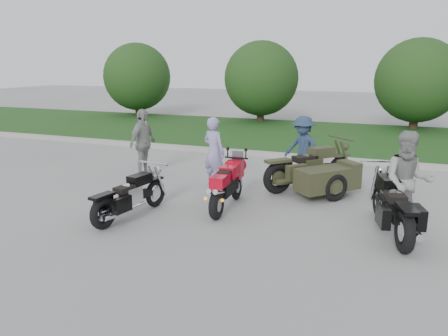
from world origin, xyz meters
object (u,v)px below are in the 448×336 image
(cruiser_right, at_px, (393,208))
(cruiser_sidecar, at_px, (318,175))
(person_grey, at_px, (407,181))
(person_stripe, at_px, (214,152))
(person_denim, at_px, (303,148))
(person_back, at_px, (143,143))
(cruiser_left, at_px, (128,198))
(sportbike_red, at_px, (227,184))

(cruiser_right, relative_size, cruiser_sidecar, 1.03)
(cruiser_right, xyz_separation_m, person_grey, (0.20, 0.34, 0.42))
(person_stripe, bearing_deg, person_denim, -122.42)
(cruiser_sidecar, distance_m, person_back, 4.64)
(cruiser_left, xyz_separation_m, cruiser_right, (4.77, 0.97, 0.07))
(cruiser_left, relative_size, person_grey, 1.15)
(cruiser_left, bearing_deg, cruiser_sidecar, 52.06)
(cruiser_sidecar, xyz_separation_m, person_grey, (1.81, -1.63, 0.44))
(cruiser_right, bearing_deg, person_grey, 44.79)
(cruiser_right, bearing_deg, person_back, 147.44)
(cruiser_right, distance_m, person_stripe, 4.50)
(cruiser_sidecar, distance_m, person_denim, 1.43)
(sportbike_red, height_order, person_stripe, person_stripe)
(person_stripe, bearing_deg, cruiser_right, 177.02)
(cruiser_right, xyz_separation_m, cruiser_sidecar, (-1.61, 1.97, -0.02))
(cruiser_right, bearing_deg, cruiser_sidecar, 114.49)
(sportbike_red, height_order, person_grey, person_grey)
(sportbike_red, distance_m, person_grey, 3.41)
(cruiser_sidecar, xyz_separation_m, person_denim, (-0.62, 1.24, 0.36))
(cruiser_left, xyz_separation_m, person_back, (-1.46, 2.96, 0.48))
(person_denim, bearing_deg, sportbike_red, -83.86)
(person_denim, bearing_deg, person_grey, -25.85)
(person_stripe, bearing_deg, person_grey, -178.05)
(cruiser_right, height_order, person_denim, person_denim)
(person_grey, height_order, person_back, person_grey)
(cruiser_left, bearing_deg, cruiser_right, 20.64)
(sportbike_red, distance_m, person_denim, 3.15)
(cruiser_left, xyz_separation_m, person_stripe, (0.65, 2.75, 0.44))
(person_back, bearing_deg, cruiser_sidecar, -87.42)
(sportbike_red, relative_size, person_stripe, 1.13)
(cruiser_left, xyz_separation_m, person_denim, (2.53, 4.18, 0.41))
(sportbike_red, bearing_deg, person_stripe, 117.97)
(sportbike_red, xyz_separation_m, cruiser_right, (3.19, -0.22, -0.06))
(person_stripe, height_order, person_back, person_back)
(person_grey, relative_size, person_back, 1.01)
(cruiser_sidecar, relative_size, person_grey, 1.29)
(person_stripe, height_order, person_grey, person_grey)
(person_back, bearing_deg, cruiser_right, -104.83)
(sportbike_red, bearing_deg, person_denim, 69.57)
(person_stripe, xyz_separation_m, person_grey, (4.31, -1.44, 0.05))
(cruiser_right, height_order, person_back, person_back)
(cruiser_left, distance_m, person_stripe, 2.86)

